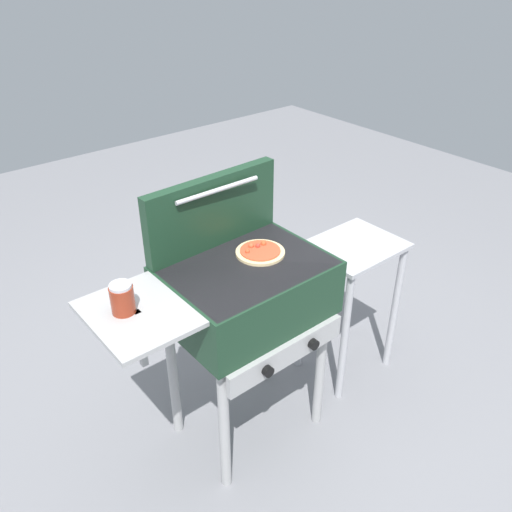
% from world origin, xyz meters
% --- Properties ---
extents(ground_plane, '(8.00, 8.00, 0.00)m').
position_xyz_m(ground_plane, '(0.00, 0.00, 0.00)').
color(ground_plane, gray).
extents(grill, '(0.96, 0.53, 0.90)m').
position_xyz_m(grill, '(-0.01, -0.00, 0.76)').
color(grill, '#193823').
rests_on(grill, ground_plane).
extents(grill_lid_open, '(0.63, 0.09, 0.30)m').
position_xyz_m(grill_lid_open, '(0.00, 0.21, 1.05)').
color(grill_lid_open, '#193823').
rests_on(grill_lid_open, grill).
extents(pizza_pepperoni, '(0.20, 0.20, 0.03)m').
position_xyz_m(pizza_pepperoni, '(0.10, 0.03, 0.91)').
color(pizza_pepperoni, beige).
rests_on(pizza_pepperoni, grill).
extents(sauce_jar, '(0.08, 0.08, 0.11)m').
position_xyz_m(sauce_jar, '(-0.51, 0.03, 0.96)').
color(sauce_jar, maroon).
rests_on(sauce_jar, grill).
extents(prep_table, '(0.44, 0.36, 0.75)m').
position_xyz_m(prep_table, '(0.66, 0.00, 0.54)').
color(prep_table, '#B2B2B7').
rests_on(prep_table, ground_plane).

